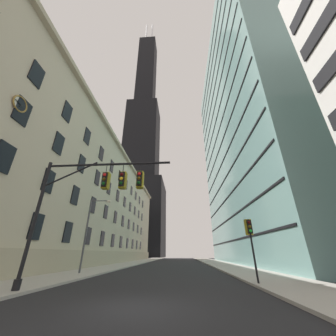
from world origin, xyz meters
TOP-DOWN VIEW (x-y plane):
  - ground_plane at (0.00, 0.00)m, footprint 102.00×160.00m
  - station_building at (-18.21, 30.15)m, footprint 15.10×72.30m
  - dark_skyscraper at (-21.95, 94.42)m, footprint 28.30×28.30m
  - glass_office_midrise at (20.61, 30.92)m, footprint 19.32×46.56m
  - traffic_signal_mast at (-3.24, 2.29)m, footprint 7.96×0.63m
  - traffic_light_near_right at (6.39, 5.76)m, footprint 0.40×0.63m
  - street_lamppost at (-7.72, 11.46)m, footprint 2.32×0.32m

SIDE VIEW (x-z plane):
  - ground_plane at x=0.00m, z-range -0.10..0.00m
  - traffic_light_near_right at x=6.39m, z-range 1.33..5.23m
  - street_lamppost at x=-7.72m, z-range 0.86..7.93m
  - traffic_signal_mast at x=-3.24m, z-range 1.79..8.88m
  - station_building at x=-18.21m, z-range -0.02..22.93m
  - glass_office_midrise at x=20.61m, z-range 0.00..56.35m
  - dark_skyscraper at x=-21.95m, z-range -40.28..149.21m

